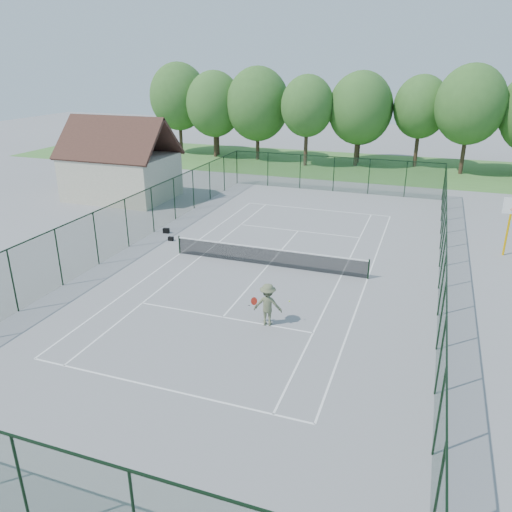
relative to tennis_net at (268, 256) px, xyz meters
The scene contains 11 objects.
ground 0.58m from the tennis_net, ahead, with size 140.00×140.00×0.00m, color gray.
grass_far 30.01m from the tennis_net, 90.00° to the left, with size 80.00×16.00×0.01m, color #4D8639.
court_lines 0.57m from the tennis_net, ahead, with size 11.05×23.85×0.01m.
tennis_net is the anchor object (origin of this frame).
fence_enclosure 0.98m from the tennis_net, ahead, with size 18.05×36.05×3.02m.
utility_building 19.04m from the tennis_net, 147.99° to the left, with size 8.60×6.27×6.63m.
tree_line_far 30.48m from the tennis_net, 90.00° to the left, with size 39.40×6.40×9.70m.
basketball_goal 13.87m from the tennis_net, 24.38° to the left, with size 1.20×1.43×3.65m.
sports_bag_a 8.68m from the tennis_net, 159.38° to the left, with size 0.41×0.24×0.33m, color black.
sports_bag_b 7.34m from the tennis_net, 165.61° to the left, with size 0.32×0.20×0.25m, color black.
tennis_player 6.67m from the tennis_net, 71.86° to the right, with size 1.76×0.91×1.90m.
Camera 1 is at (7.99, -24.40, 10.64)m, focal length 35.00 mm.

